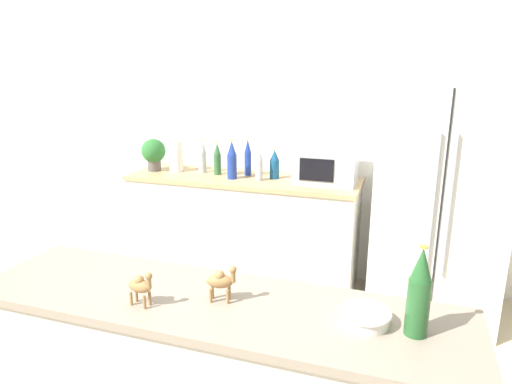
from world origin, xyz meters
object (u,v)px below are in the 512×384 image
at_px(back_bottle_1, 202,157).
at_px(wine_bottle, 419,293).
at_px(camel_figurine, 221,280).
at_px(camel_figurine_second, 141,285).
at_px(back_bottle_6, 259,165).
at_px(refrigerator, 437,203).
at_px(back_bottle_5, 248,158).
at_px(back_bottle_3, 275,164).
at_px(back_bottle_2, 231,162).
at_px(fruit_bowl, 365,316).
at_px(paper_towel_roll, 176,156).
at_px(microwave, 326,166).
at_px(back_bottle_0, 217,159).
at_px(back_bottle_4, 232,160).
at_px(potted_plant, 154,153).

relative_size(back_bottle_1, wine_bottle, 0.88).
relative_size(camel_figurine, camel_figurine_second, 1.04).
distance_m(back_bottle_6, camel_figurine, 1.99).
height_order(refrigerator, back_bottle_5, refrigerator).
xyz_separation_m(back_bottle_3, back_bottle_5, (-0.25, 0.05, 0.03)).
xyz_separation_m(refrigerator, camel_figurine, (-0.90, -1.93, 0.14)).
xyz_separation_m(back_bottle_2, fruit_bowl, (1.34, -2.03, -0.09)).
distance_m(paper_towel_roll, back_bottle_1, 0.24).
distance_m(refrigerator, camel_figurine_second, 2.38).
bearing_deg(back_bottle_5, fruit_bowl, -60.00).
distance_m(microwave, back_bottle_5, 0.69).
relative_size(refrigerator, fruit_bowl, 8.96).
height_order(microwave, back_bottle_2, microwave).
distance_m(back_bottle_5, camel_figurine_second, 2.24).
height_order(back_bottle_0, camel_figurine_second, back_bottle_0).
bearing_deg(fruit_bowl, back_bottle_4, 123.82).
bearing_deg(back_bottle_4, microwave, 8.39).
bearing_deg(microwave, fruit_bowl, -75.82).
relative_size(potted_plant, back_bottle_4, 0.89).
bearing_deg(fruit_bowl, wine_bottle, -4.04).
xyz_separation_m(refrigerator, back_bottle_6, (-1.38, 0.00, 0.20)).
bearing_deg(camel_figurine, potted_plant, 126.91).
height_order(back_bottle_6, camel_figurine, back_bottle_6).
height_order(potted_plant, back_bottle_0, potted_plant).
xyz_separation_m(microwave, camel_figurine_second, (-0.34, -2.16, -0.06)).
height_order(paper_towel_roll, back_bottle_5, back_bottle_5).
bearing_deg(fruit_bowl, camel_figurine_second, -170.14).
height_order(back_bottle_1, back_bottle_3, back_bottle_1).
height_order(back_bottle_4, camel_figurine, back_bottle_4).
relative_size(potted_plant, back_bottle_2, 1.19).
bearing_deg(back_bottle_2, back_bottle_4, -64.93).
distance_m(back_bottle_0, fruit_bowl, 2.48).
bearing_deg(back_bottle_3, back_bottle_5, 169.78).
height_order(back_bottle_3, back_bottle_4, back_bottle_4).
xyz_separation_m(back_bottle_4, back_bottle_5, (0.08, 0.16, -0.00)).
bearing_deg(back_bottle_2, back_bottle_3, -1.94).
height_order(paper_towel_roll, fruit_bowl, paper_towel_roll).
bearing_deg(back_bottle_4, back_bottle_6, 3.87).
xyz_separation_m(back_bottle_1, wine_bottle, (1.78, -2.05, 0.01)).
height_order(back_bottle_2, fruit_bowl, back_bottle_2).
xyz_separation_m(back_bottle_1, back_bottle_5, (0.41, 0.03, 0.01)).
xyz_separation_m(back_bottle_1, fruit_bowl, (1.61, -2.03, -0.12)).
bearing_deg(camel_figurine, paper_towel_roll, 122.44).
distance_m(back_bottle_6, fruit_bowl, 2.19).
xyz_separation_m(refrigerator, back_bottle_1, (-1.94, 0.12, 0.20)).
xyz_separation_m(back_bottle_0, camel_figurine, (0.89, -2.02, -0.05)).
relative_size(microwave, back_bottle_4, 1.48).
relative_size(back_bottle_3, fruit_bowl, 1.28).
bearing_deg(fruit_bowl, microwave, 104.18).
bearing_deg(camel_figurine_second, back_bottle_2, 102.56).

